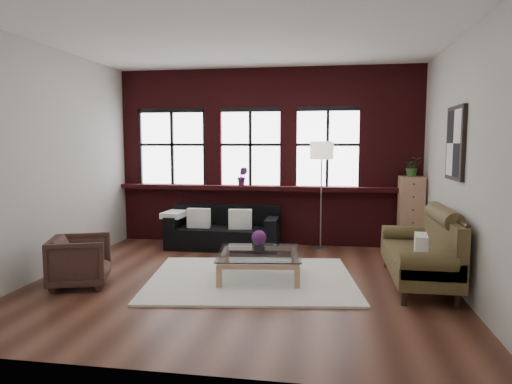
# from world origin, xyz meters

# --- Properties ---
(floor) EXTENTS (5.50, 5.50, 0.00)m
(floor) POSITION_xyz_m (0.00, 0.00, 0.00)
(floor) COLOR #46251A
(floor) RESTS_ON ground
(ceiling) EXTENTS (5.50, 5.50, 0.00)m
(ceiling) POSITION_xyz_m (0.00, 0.00, 3.20)
(ceiling) COLOR white
(ceiling) RESTS_ON ground
(wall_back) EXTENTS (5.50, 0.00, 5.50)m
(wall_back) POSITION_xyz_m (0.00, 2.50, 1.60)
(wall_back) COLOR beige
(wall_back) RESTS_ON ground
(wall_front) EXTENTS (5.50, 0.00, 5.50)m
(wall_front) POSITION_xyz_m (0.00, -2.50, 1.60)
(wall_front) COLOR beige
(wall_front) RESTS_ON ground
(wall_left) EXTENTS (0.00, 5.00, 5.00)m
(wall_left) POSITION_xyz_m (-2.75, 0.00, 1.60)
(wall_left) COLOR beige
(wall_left) RESTS_ON ground
(wall_right) EXTENTS (0.00, 5.00, 5.00)m
(wall_right) POSITION_xyz_m (2.75, 0.00, 1.60)
(wall_right) COLOR beige
(wall_right) RESTS_ON ground
(brick_backwall) EXTENTS (5.50, 0.12, 3.20)m
(brick_backwall) POSITION_xyz_m (0.00, 2.44, 1.60)
(brick_backwall) COLOR #481114
(brick_backwall) RESTS_ON floor
(sill_ledge) EXTENTS (5.50, 0.30, 0.08)m
(sill_ledge) POSITION_xyz_m (0.00, 2.35, 1.04)
(sill_ledge) COLOR #481114
(sill_ledge) RESTS_ON brick_backwall
(window_left) EXTENTS (1.38, 0.10, 1.50)m
(window_left) POSITION_xyz_m (-1.80, 2.45, 1.75)
(window_left) COLOR black
(window_left) RESTS_ON brick_backwall
(window_mid) EXTENTS (1.38, 0.10, 1.50)m
(window_mid) POSITION_xyz_m (-0.30, 2.45, 1.75)
(window_mid) COLOR black
(window_mid) RESTS_ON brick_backwall
(window_right) EXTENTS (1.38, 0.10, 1.50)m
(window_right) POSITION_xyz_m (1.10, 2.45, 1.75)
(window_right) COLOR black
(window_right) RESTS_ON brick_backwall
(wall_poster) EXTENTS (0.05, 0.74, 0.94)m
(wall_poster) POSITION_xyz_m (2.72, 0.30, 1.85)
(wall_poster) COLOR black
(wall_poster) RESTS_ON wall_right
(shag_rug) EXTENTS (3.01, 2.50, 0.03)m
(shag_rug) POSITION_xyz_m (0.12, 0.10, 0.01)
(shag_rug) COLOR silver
(shag_rug) RESTS_ON floor
(dark_sofa) EXTENTS (1.95, 0.79, 0.71)m
(dark_sofa) POSITION_xyz_m (-0.70, 1.90, 0.35)
(dark_sofa) COLOR black
(dark_sofa) RESTS_ON floor
(pillow_a) EXTENTS (0.40, 0.14, 0.34)m
(pillow_a) POSITION_xyz_m (-1.11, 1.80, 0.54)
(pillow_a) COLOR white
(pillow_a) RESTS_ON dark_sofa
(pillow_b) EXTENTS (0.41, 0.19, 0.34)m
(pillow_b) POSITION_xyz_m (-0.37, 1.80, 0.54)
(pillow_b) COLOR white
(pillow_b) RESTS_ON dark_sofa
(vintage_settee) EXTENTS (0.84, 1.90, 1.01)m
(vintage_settee) POSITION_xyz_m (2.30, 0.23, 0.51)
(vintage_settee) COLOR #4F4224
(vintage_settee) RESTS_ON floor
(pillow_settee) EXTENTS (0.19, 0.40, 0.34)m
(pillow_settee) POSITION_xyz_m (2.22, -0.35, 0.61)
(pillow_settee) COLOR white
(pillow_settee) RESTS_ON vintage_settee
(armchair) EXTENTS (0.92, 0.91, 0.66)m
(armchair) POSITION_xyz_m (-2.04, -0.51, 0.33)
(armchair) COLOR #3B241D
(armchair) RESTS_ON floor
(coffee_table) EXTENTS (1.24, 1.24, 0.37)m
(coffee_table) POSITION_xyz_m (0.21, 0.20, 0.18)
(coffee_table) COLOR tan
(coffee_table) RESTS_ON shag_rug
(vase) EXTENTS (0.19, 0.19, 0.16)m
(vase) POSITION_xyz_m (0.21, 0.20, 0.44)
(vase) COLOR #B2B2B2
(vase) RESTS_ON coffee_table
(flowers) EXTENTS (0.20, 0.20, 0.20)m
(flowers) POSITION_xyz_m (0.21, 0.20, 0.57)
(flowers) COLOR #5D2366
(flowers) RESTS_ON vase
(drawer_chest) EXTENTS (0.40, 0.40, 1.29)m
(drawer_chest) POSITION_xyz_m (2.52, 2.14, 0.65)
(drawer_chest) COLOR tan
(drawer_chest) RESTS_ON floor
(potted_plant_top) EXTENTS (0.30, 0.26, 0.33)m
(potted_plant_top) POSITION_xyz_m (2.52, 2.14, 1.46)
(potted_plant_top) COLOR #2D5923
(potted_plant_top) RESTS_ON drawer_chest
(floor_lamp) EXTENTS (0.40, 0.40, 2.03)m
(floor_lamp) POSITION_xyz_m (1.00, 2.09, 1.02)
(floor_lamp) COLOR #A5A5A8
(floor_lamp) RESTS_ON floor
(sill_plant) EXTENTS (0.19, 0.16, 0.34)m
(sill_plant) POSITION_xyz_m (-0.43, 2.32, 1.25)
(sill_plant) COLOR #5D2366
(sill_plant) RESTS_ON sill_ledge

